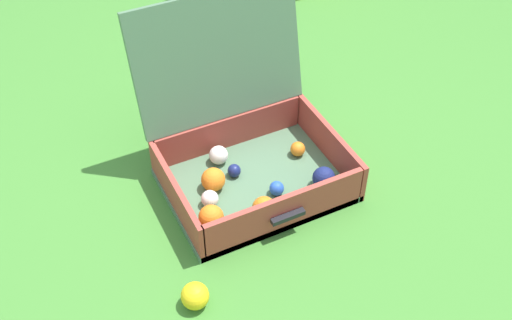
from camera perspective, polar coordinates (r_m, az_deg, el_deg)
ground_plane at (r=2.05m, az=0.68°, el=-3.61°), size 16.00×16.00×0.00m
open_suitcase at (r=2.04m, az=-0.95°, el=1.06°), size 0.57×0.56×0.56m
stray_ball_on_grass at (r=1.78m, az=-5.55°, el=-12.14°), size 0.08×0.08×0.08m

